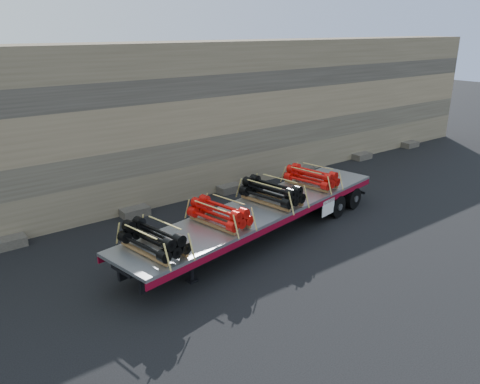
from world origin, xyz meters
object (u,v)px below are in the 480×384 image
at_px(bundle_front, 154,240).
at_px(bundle_midrear, 272,192).
at_px(trailer, 261,222).
at_px(bundle_midfront, 220,214).
at_px(bundle_rear, 311,177).

relative_size(bundle_front, bundle_midrear, 0.93).
bearing_deg(trailer, bundle_front, 180.00).
xyz_separation_m(trailer, bundle_front, (-4.92, -0.90, 1.01)).
distance_m(bundle_midfront, bundle_rear, 5.52).
relative_size(bundle_front, bundle_midfront, 1.02).
height_order(bundle_midfront, bundle_midrear, bundle_midrear).
bearing_deg(bundle_front, bundle_midfront, -0.00).
bearing_deg(trailer, bundle_rear, -0.00).
height_order(trailer, bundle_midfront, bundle_midfront).
relative_size(bundle_midfront, bundle_rear, 1.00).
relative_size(trailer, bundle_midfront, 5.82).
height_order(bundle_midrear, bundle_rear, bundle_midrear).
bearing_deg(bundle_rear, bundle_front, 180.00).
xyz_separation_m(bundle_midfront, bundle_rear, (5.43, 0.99, -0.00)).
xyz_separation_m(trailer, bundle_rear, (3.27, 0.60, 1.00)).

